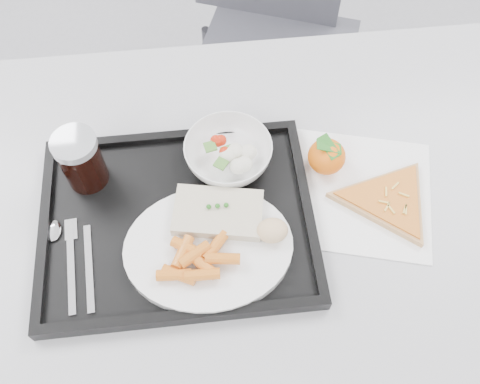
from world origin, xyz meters
name	(u,v)px	position (x,y,z in m)	size (l,w,h in m)	color
room	(291,94)	(0.00, 0.00, 1.40)	(6.04, 7.04, 2.84)	#949499
table	(233,230)	(0.00, 0.30, 0.68)	(1.20, 0.80, 0.75)	#B2B1B4
chair	(272,19)	(0.18, 0.99, 0.54)	(0.54, 0.55, 0.93)	#3D3E45
tray	(178,221)	(-0.09, 0.29, 0.76)	(0.45, 0.35, 0.03)	black
dinner_plate	(209,248)	(-0.05, 0.23, 0.77)	(0.27, 0.27, 0.02)	white
fish_fillet	(218,212)	(-0.02, 0.28, 0.79)	(0.16, 0.11, 0.03)	beige
bread_roll	(272,230)	(0.06, 0.23, 0.80)	(0.05, 0.05, 0.03)	#ECBC82
salad_bowl	(228,153)	(0.00, 0.39, 0.79)	(0.15, 0.15, 0.05)	white
cola_glass	(81,159)	(-0.24, 0.39, 0.82)	(0.07, 0.07, 0.11)	black
cutlery	(71,252)	(-0.27, 0.25, 0.77)	(0.09, 0.17, 0.01)	silver
napkin	(358,192)	(0.22, 0.31, 0.75)	(0.30, 0.30, 0.00)	white
tangerine	(327,156)	(0.17, 0.37, 0.79)	(0.07, 0.07, 0.07)	orange
pizza_slice	(388,200)	(0.27, 0.29, 0.76)	(0.25, 0.25, 0.02)	tan
carrot_pile	(196,261)	(-0.07, 0.20, 0.80)	(0.13, 0.09, 0.03)	orange
salad_contents	(234,154)	(0.01, 0.39, 0.80)	(0.09, 0.08, 0.02)	red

